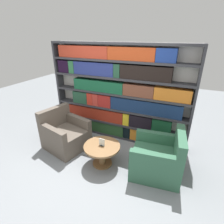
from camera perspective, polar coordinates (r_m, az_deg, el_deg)
ground_plane at (r=3.70m, az=-6.79°, el=-18.05°), size 14.00×14.00×0.00m
bookshelf at (r=4.24m, az=1.95°, el=5.65°), size 3.41×0.30×2.32m
armchair_left at (r=4.28m, az=-15.11°, el=-7.17°), size 1.07×1.02×0.91m
armchair_right at (r=3.53m, az=14.82°, el=-14.59°), size 0.98×0.92×0.91m
coffee_table at (r=3.61m, az=-3.27°, el=-12.55°), size 0.73×0.73×0.45m
table_sign at (r=3.50m, az=-3.34°, el=-9.98°), size 0.12×0.06×0.16m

